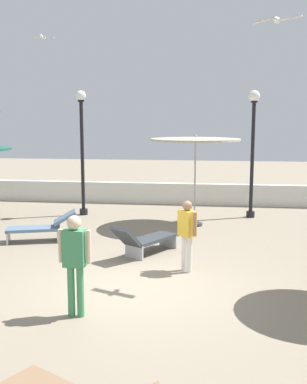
# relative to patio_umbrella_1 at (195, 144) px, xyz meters

# --- Properties ---
(ground_plane) EXTENTS (56.00, 56.00, 0.00)m
(ground_plane) POSITION_rel_patio_umbrella_1_xyz_m (-0.98, -5.49, -2.53)
(ground_plane) COLOR gray
(boundary_wall) EXTENTS (25.20, 0.30, 0.82)m
(boundary_wall) POSITION_rel_patio_umbrella_1_xyz_m (-0.98, 3.53, -2.12)
(boundary_wall) COLOR silver
(boundary_wall) RESTS_ON ground_plane
(patio_umbrella_1) EXTENTS (2.71, 2.71, 2.80)m
(patio_umbrella_1) POSITION_rel_patio_umbrella_1_xyz_m (0.00, 0.00, 0.00)
(patio_umbrella_1) COLOR #333338
(patio_umbrella_1) RESTS_ON ground_plane
(lamp_post_0) EXTENTS (0.35, 0.35, 4.21)m
(lamp_post_0) POSITION_rel_patio_umbrella_1_xyz_m (-3.86, 1.15, -0.05)
(lamp_post_0) COLOR black
(lamp_post_0) RESTS_ON ground_plane
(lamp_post_1) EXTENTS (0.37, 0.37, 4.19)m
(lamp_post_1) POSITION_rel_patio_umbrella_1_xyz_m (1.82, 1.45, 0.06)
(lamp_post_1) COLOR black
(lamp_post_1) RESTS_ON ground_plane
(lounge_chair_0) EXTENTS (1.94, 1.08, 0.83)m
(lounge_chair_0) POSITION_rel_patio_umbrella_1_xyz_m (-4.01, -2.40, -2.12)
(lounge_chair_0) COLOR #B7B7BC
(lounge_chair_0) RESTS_ON ground_plane
(lounge_chair_1) EXTENTS (1.48, 1.89, 0.84)m
(lounge_chair_1) POSITION_rel_patio_umbrella_1_xyz_m (-1.06, -3.30, -2.14)
(lounge_chair_1) COLOR #B7B7BC
(lounge_chair_1) RESTS_ON ground_plane
(guest_0) EXTENTS (0.42, 0.42, 1.56)m
(guest_0) POSITION_rel_patio_umbrella_1_xyz_m (0.02, -4.40, -1.59)
(guest_0) COLOR silver
(guest_0) RESTS_ON ground_plane
(guest_1) EXTENTS (0.56, 0.25, 1.73)m
(guest_1) POSITION_rel_patio_umbrella_1_xyz_m (-1.69, -6.95, -1.48)
(guest_1) COLOR #3F8C59
(guest_1) RESTS_ON ground_plane
(seagull_0) EXTENTS (0.98, 0.39, 0.14)m
(seagull_0) POSITION_rel_patio_umbrella_1_xyz_m (-5.98, 3.52, 3.83)
(seagull_0) COLOR white
(seagull_1) EXTENTS (0.94, 0.43, 0.14)m
(seagull_1) POSITION_rel_patio_umbrella_1_xyz_m (1.71, -4.52, 2.64)
(seagull_1) COLOR white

